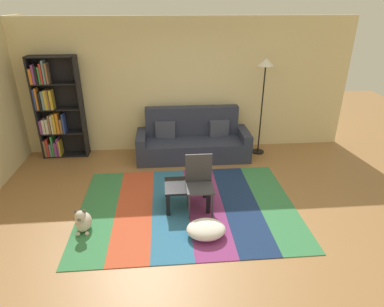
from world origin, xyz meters
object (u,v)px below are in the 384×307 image
dog (83,221)px  folding_chair (199,179)px  pouf (206,229)px  coffee_table (187,188)px  standing_lamp (265,75)px  tv_remote (190,185)px  couch (193,141)px  bookshelf (54,111)px

dog → folding_chair: bearing=12.8°
pouf → folding_chair: bearing=92.4°
coffee_table → standing_lamp: (1.66, 1.91, 1.31)m
tv_remote → standing_lamp: bearing=89.4°
standing_lamp → folding_chair: size_ratio=2.18×
standing_lamp → tv_remote: size_ratio=13.06×
dog → tv_remote: 1.61m
couch → tv_remote: 1.87m
bookshelf → standing_lamp: size_ratio=1.04×
couch → coffee_table: size_ratio=3.30×
couch → standing_lamp: size_ratio=1.15×
bookshelf → couch: bearing=-5.9°
bookshelf → dog: 2.90m
standing_lamp → tv_remote: (-1.62, -1.93, -1.23)m
couch → bookshelf: size_ratio=1.11×
folding_chair → standing_lamp: bearing=92.2°
pouf → bookshelf: bearing=133.2°
couch → tv_remote: size_ratio=15.07×
couch → coffee_table: 1.85m
folding_chair → tv_remote: bearing=-171.7°
coffee_table → dog: bearing=-162.0°
standing_lamp → folding_chair: bearing=-126.4°
folding_chair → couch: bearing=126.3°
standing_lamp → dog: bearing=-142.8°
standing_lamp → folding_chair: standing_lamp is taller
couch → folding_chair: couch is taller
coffee_table → pouf: (0.20, -0.75, -0.21)m
dog → tv_remote: tv_remote is taller
bookshelf → tv_remote: bookshelf is taller
dog → folding_chair: size_ratio=0.44×
tv_remote → bookshelf: bearing=179.1°
coffee_table → folding_chair: folding_chair is taller
tv_remote → folding_chair: bearing=9.2°
couch → standing_lamp: standing_lamp is taller
coffee_table → pouf: bearing=-75.0°
coffee_table → dog: size_ratio=1.72×
couch → dog: 2.90m
pouf → tv_remote: bearing=102.9°
couch → dog: (-1.75, -2.32, -0.18)m
couch → coffee_table: couch is taller
tv_remote → folding_chair: (0.14, -0.08, 0.13)m
couch → pouf: (-0.05, -2.58, -0.23)m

